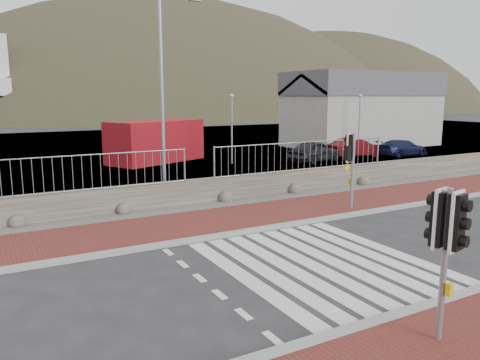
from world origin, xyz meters
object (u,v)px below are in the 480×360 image
car_a (315,151)px  car_c (402,148)px  traffic_signal_far (353,155)px  car_b (355,148)px  shipping_container (156,141)px  streetlight (165,88)px  traffic_signal_near (447,234)px

car_a → car_c: (6.93, -0.62, -0.10)m
traffic_signal_far → car_b: bearing=-145.9°
car_a → car_b: (3.72, 0.44, -0.03)m
shipping_container → car_a: (8.48, -4.78, -0.61)m
shipping_container → car_b: (12.21, -4.34, -0.64)m
traffic_signal_far → streetlight: 7.19m
shipping_container → car_a: 9.76m
traffic_signal_far → streetlight: (-5.17, 4.44, 2.29)m
traffic_signal_far → shipping_container: bearing=-95.5°
car_b → car_c: bearing=-102.8°
streetlight → shipping_container: streetlight is taller
traffic_signal_far → car_a: traffic_signal_far is taller
streetlight → car_b: bearing=26.1°
traffic_signal_near → streetlight: streetlight is taller
traffic_signal_near → car_a: traffic_signal_near is taller
car_b → car_c: 3.38m
shipping_container → car_b: bearing=-44.3°
traffic_signal_near → shipping_container: (3.05, 22.89, -0.62)m
car_b → streetlight: bearing=118.2°
shipping_container → car_a: bearing=-54.1°
streetlight → car_a: 13.70m
traffic_signal_far → car_b: (10.29, 10.95, -1.37)m
streetlight → car_b: 17.17m
traffic_signal_far → traffic_signal_near: bearing=44.2°
traffic_signal_near → car_b: (15.26, 18.55, -1.26)m
car_c → car_a: bearing=84.3°
car_a → car_c: 6.96m
car_a → traffic_signal_near: bearing=132.3°
traffic_signal_near → car_c: 25.47m
traffic_signal_far → shipping_container: size_ratio=0.46×
traffic_signal_near → car_a: bearing=43.9°
car_c → traffic_signal_near: bearing=132.9°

